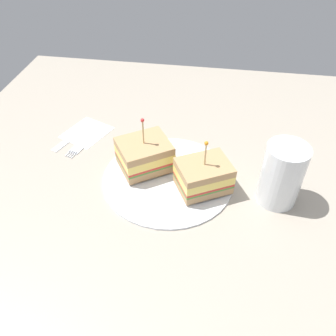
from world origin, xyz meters
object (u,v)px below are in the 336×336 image
napkin (87,132)px  sandwich_half_back (203,176)px  sandwich_half_front (144,155)px  plate (168,177)px  fork (82,144)px  knife (71,138)px  drink_glass (281,177)px

napkin → sandwich_half_back: bearing=152.9°
sandwich_half_front → sandwich_half_back: size_ratio=1.08×
plate → napkin: 23.48cm
sandwich_half_back → napkin: 30.37cm
sandwich_half_back → fork: 28.25cm
plate → sandwich_half_front: bearing=-24.3°
napkin → knife: size_ratio=0.82×
sandwich_half_back → fork: sandwich_half_back is taller
knife → fork: bearing=151.6°
fork → knife: size_ratio=1.08×
fork → knife: same height
plate → fork: plate is taller
napkin → knife: (2.77, 2.57, 0.10)cm
drink_glass → fork: bearing=-13.6°
sandwich_half_back → drink_glass: bearing=179.5°
plate → sandwich_half_front: (4.89, -2.21, 3.21)cm
fork → napkin: bearing=-84.1°
sandwich_half_front → fork: 16.21cm
drink_glass → knife: drink_glass is taller
napkin → knife: 3.78cm
sandwich_half_back → knife: bearing=-20.6°
fork → sandwich_half_front: bearing=160.0°
fork → sandwich_half_back: bearing=160.4°
sandwich_half_front → knife: bearing=-21.6°
sandwich_half_back → napkin: bearing=-27.1°
sandwich_half_front → knife: sandwich_half_front is taller
sandwich_half_front → fork: sandwich_half_front is taller
sandwich_half_front → knife: 19.76cm
plate → drink_glass: drink_glass is taller
sandwich_half_front → drink_glass: sandwich_half_front is taller
plate → fork: (19.76, -7.64, -0.23)cm
drink_glass → napkin: size_ratio=1.23×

